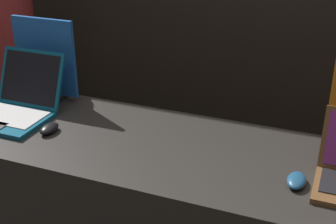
# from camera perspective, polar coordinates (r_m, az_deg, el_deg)

# --- Properties ---
(laptop_front) EXTENTS (0.33, 0.38, 0.27)m
(laptop_front) POSITION_cam_1_polar(r_m,az_deg,el_deg) (2.20, -17.86, 1.05)
(laptop_front) COLOR #0F5170
(laptop_front) RESTS_ON display_counter
(mouse_front) EXTENTS (0.06, 0.11, 0.04)m
(mouse_front) POSITION_cam_1_polar(r_m,az_deg,el_deg) (2.02, -14.28, -1.96)
(mouse_front) COLOR black
(mouse_front) RESTS_ON display_counter
(promo_stand_front) EXTENTS (0.33, 0.07, 0.39)m
(promo_stand_front) POSITION_cam_1_polar(r_m,az_deg,el_deg) (2.33, -14.69, 6.05)
(promo_stand_front) COLOR black
(promo_stand_front) RESTS_ON display_counter
(mouse_back) EXTENTS (0.07, 0.11, 0.03)m
(mouse_back) POSITION_cam_1_polar(r_m,az_deg,el_deg) (1.68, 15.40, -8.05)
(mouse_back) COLOR navy
(mouse_back) RESTS_ON display_counter
(person_bystander) EXTENTS (0.31, 0.31, 1.65)m
(person_bystander) POSITION_cam_1_polar(r_m,az_deg,el_deg) (2.90, -18.45, 5.50)
(person_bystander) COLOR #282833
(person_bystander) RESTS_ON ground_plane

